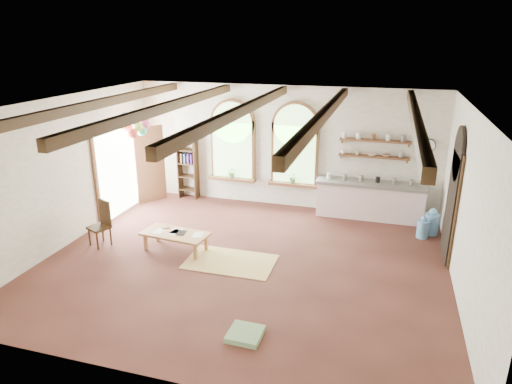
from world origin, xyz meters
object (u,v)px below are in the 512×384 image
at_px(side_chair, 101,233).
at_px(kitchen_counter, 370,200).
at_px(coffee_table, 175,235).
at_px(balloon_cluster, 134,124).

bearing_deg(side_chair, kitchen_counter, 30.64).
distance_m(coffee_table, side_chair, 1.71).
height_order(coffee_table, side_chair, side_chair).
relative_size(kitchen_counter, coffee_table, 1.81).
xyz_separation_m(kitchen_counter, side_chair, (-5.57, -3.30, -0.18)).
relative_size(coffee_table, side_chair, 1.46).
relative_size(kitchen_counter, balloon_cluster, 2.32).
bearing_deg(side_chair, balloon_cluster, 94.18).
relative_size(kitchen_counter, side_chair, 2.65).
xyz_separation_m(kitchen_counter, coffee_table, (-3.88, -3.07, -0.12)).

